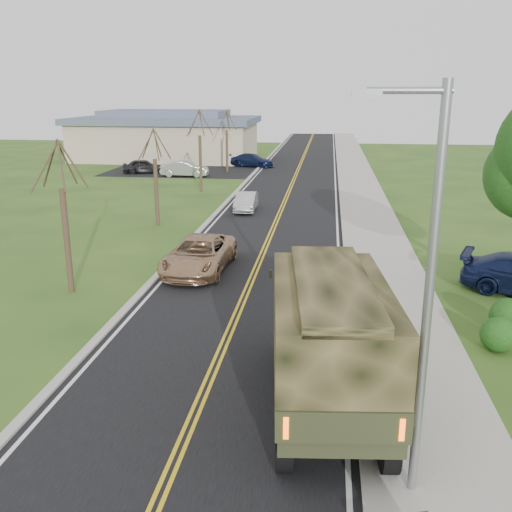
# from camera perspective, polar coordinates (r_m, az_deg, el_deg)

# --- Properties ---
(ground) EXTENTS (160.00, 160.00, 0.00)m
(ground) POSITION_cam_1_polar(r_m,az_deg,el_deg) (13.48, -7.93, -19.31)
(ground) COLOR #294918
(ground) RESTS_ON ground
(road) EXTENTS (8.00, 120.00, 0.01)m
(road) POSITION_cam_1_polar(r_m,az_deg,el_deg) (51.24, 3.71, 7.41)
(road) COLOR black
(road) RESTS_ON ground
(curb_right) EXTENTS (0.30, 120.00, 0.12)m
(curb_right) POSITION_cam_1_polar(r_m,az_deg,el_deg) (51.15, 8.40, 7.31)
(curb_right) COLOR #9E998E
(curb_right) RESTS_ON ground
(sidewalk_right) EXTENTS (3.20, 120.00, 0.10)m
(sidewalk_right) POSITION_cam_1_polar(r_m,az_deg,el_deg) (51.22, 10.37, 7.22)
(sidewalk_right) COLOR #9E998E
(sidewalk_right) RESTS_ON ground
(curb_left) EXTENTS (0.30, 120.00, 0.10)m
(curb_left) POSITION_cam_1_polar(r_m,az_deg,el_deg) (51.65, -0.92, 7.56)
(curb_left) COLOR #9E998E
(curb_left) RESTS_ON ground
(street_light) EXTENTS (1.65, 0.22, 8.00)m
(street_light) POSITION_cam_1_polar(r_m,az_deg,el_deg) (10.75, 16.46, -2.73)
(street_light) COLOR gray
(street_light) RESTS_ON ground
(bare_tree_a) EXTENTS (1.93, 2.26, 6.08)m
(bare_tree_a) POSITION_cam_1_polar(r_m,az_deg,el_deg) (23.48, -18.49, 2.62)
(bare_tree_a) COLOR #38281C
(bare_tree_a) RESTS_ON ground
(bare_tree_b) EXTENTS (1.83, 2.14, 5.73)m
(bare_tree_b) POSITION_cam_1_polar(r_m,az_deg,el_deg) (34.50, -9.97, 7.07)
(bare_tree_b) COLOR #38281C
(bare_tree_b) RESTS_ON ground
(bare_tree_c) EXTENTS (2.04, 2.39, 6.42)m
(bare_tree_c) POSITION_cam_1_polar(r_m,az_deg,el_deg) (45.96, -5.59, 9.84)
(bare_tree_c) COLOR #38281C
(bare_tree_c) RESTS_ON ground
(bare_tree_d) EXTENTS (1.88, 2.20, 5.91)m
(bare_tree_d) POSITION_cam_1_polar(r_m,az_deg,el_deg) (57.69, -2.93, 10.95)
(bare_tree_d) COLOR #38281C
(bare_tree_d) RESTS_ON ground
(commercial_building) EXTENTS (25.50, 21.50, 5.65)m
(commercial_building) POSITION_cam_1_polar(r_m,az_deg,el_deg) (69.40, -8.93, 11.77)
(commercial_building) COLOR tan
(commercial_building) RESTS_ON ground
(military_truck) EXTENTS (3.29, 7.62, 3.69)m
(military_truck) POSITION_cam_1_polar(r_m,az_deg,el_deg) (14.26, 7.15, -7.41)
(military_truck) COLOR black
(military_truck) RESTS_ON ground
(suv_champagne) EXTENTS (2.76, 5.58, 1.52)m
(suv_champagne) POSITION_cam_1_polar(r_m,az_deg,el_deg) (25.58, -5.72, 0.15)
(suv_champagne) COLOR tan
(suv_champagne) RESTS_ON ground
(sedan_silver) EXTENTS (1.42, 3.78, 1.23)m
(sedan_silver) POSITION_cam_1_polar(r_m,az_deg,el_deg) (38.47, -1.01, 5.43)
(sedan_silver) COLOR silver
(sedan_silver) RESTS_ON ground
(lot_car_dark) EXTENTS (4.35, 2.70, 1.38)m
(lot_car_dark) POSITION_cam_1_polar(r_m,az_deg,el_deg) (57.63, -11.16, 8.80)
(lot_car_dark) COLOR black
(lot_car_dark) RESTS_ON ground
(lot_car_silver) EXTENTS (4.49, 1.70, 1.46)m
(lot_car_silver) POSITION_cam_1_polar(r_m,az_deg,el_deg) (54.71, -7.16, 8.64)
(lot_car_silver) COLOR #AEADB2
(lot_car_silver) RESTS_ON ground
(lot_car_navy) EXTENTS (5.10, 3.28, 1.38)m
(lot_car_navy) POSITION_cam_1_polar(r_m,az_deg,el_deg) (61.50, -0.39, 9.55)
(lot_car_navy) COLOR #101A3B
(lot_car_navy) RESTS_ON ground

